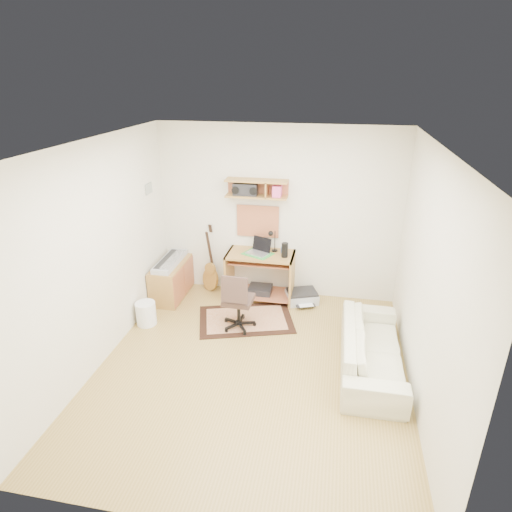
% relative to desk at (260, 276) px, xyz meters
% --- Properties ---
extents(floor, '(3.60, 4.00, 0.01)m').
position_rel_desk_xyz_m(floor, '(0.21, -1.73, -0.38)').
color(floor, '#A78845').
rests_on(floor, ground).
extents(ceiling, '(3.60, 4.00, 0.01)m').
position_rel_desk_xyz_m(ceiling, '(0.21, -1.73, 2.23)').
color(ceiling, white).
rests_on(ceiling, ground).
extents(back_wall, '(3.60, 0.01, 2.60)m').
position_rel_desk_xyz_m(back_wall, '(0.21, 0.28, 0.93)').
color(back_wall, silver).
rests_on(back_wall, ground).
extents(left_wall, '(0.01, 4.00, 2.60)m').
position_rel_desk_xyz_m(left_wall, '(-1.59, -1.73, 0.93)').
color(left_wall, silver).
rests_on(left_wall, ground).
extents(right_wall, '(0.01, 4.00, 2.60)m').
position_rel_desk_xyz_m(right_wall, '(2.02, -1.73, 0.93)').
color(right_wall, silver).
rests_on(right_wall, ground).
extents(wall_shelf, '(0.90, 0.25, 0.26)m').
position_rel_desk_xyz_m(wall_shelf, '(-0.09, 0.15, 1.32)').
color(wall_shelf, '#AD7E3D').
rests_on(wall_shelf, back_wall).
extents(cork_board, '(0.64, 0.03, 0.49)m').
position_rel_desk_xyz_m(cork_board, '(-0.09, 0.25, 0.79)').
color(cork_board, '#AC7D56').
rests_on(cork_board, back_wall).
extents(wall_photo, '(0.02, 0.20, 0.15)m').
position_rel_desk_xyz_m(wall_photo, '(-1.57, -0.23, 1.34)').
color(wall_photo, '#4C8CBF').
rests_on(wall_photo, left_wall).
extents(desk, '(1.00, 0.55, 0.75)m').
position_rel_desk_xyz_m(desk, '(0.00, 0.00, 0.00)').
color(desk, '#AD7E3D').
rests_on(desk, floor).
extents(laptop, '(0.41, 0.41, 0.24)m').
position_rel_desk_xyz_m(laptop, '(-0.04, -0.02, 0.49)').
color(laptop, silver).
rests_on(laptop, desk).
extents(speaker, '(0.10, 0.10, 0.21)m').
position_rel_desk_xyz_m(speaker, '(0.37, -0.05, 0.48)').
color(speaker, black).
rests_on(speaker, desk).
extents(desk_lamp, '(0.11, 0.11, 0.33)m').
position_rel_desk_xyz_m(desk_lamp, '(0.19, 0.14, 0.54)').
color(desk_lamp, black).
rests_on(desk_lamp, desk).
extents(pencil_cup, '(0.07, 0.07, 0.09)m').
position_rel_desk_xyz_m(pencil_cup, '(0.33, 0.10, 0.42)').
color(pencil_cup, '#314D95').
rests_on(pencil_cup, desk).
extents(boombox, '(0.35, 0.16, 0.18)m').
position_rel_desk_xyz_m(boombox, '(-0.25, 0.15, 1.30)').
color(boombox, black).
rests_on(boombox, wall_shelf).
extents(rug, '(1.50, 1.21, 0.02)m').
position_rel_desk_xyz_m(rug, '(-0.08, -0.67, -0.37)').
color(rug, beige).
rests_on(rug, floor).
extents(task_chair, '(0.46, 0.46, 0.85)m').
position_rel_desk_xyz_m(task_chair, '(-0.14, -0.87, 0.05)').
color(task_chair, '#392821').
rests_on(task_chair, floor).
extents(cabinet, '(0.40, 0.90, 0.55)m').
position_rel_desk_xyz_m(cabinet, '(-1.37, -0.18, -0.10)').
color(cabinet, '#AD7E3D').
rests_on(cabinet, floor).
extents(music_keyboard, '(0.27, 0.85, 0.07)m').
position_rel_desk_xyz_m(music_keyboard, '(-1.37, -0.18, 0.21)').
color(music_keyboard, '#B2B5BA').
rests_on(music_keyboard, cabinet).
extents(guitar, '(0.34, 0.28, 1.08)m').
position_rel_desk_xyz_m(guitar, '(-0.84, 0.13, 0.17)').
color(guitar, '#AE7E35').
rests_on(guitar, floor).
extents(waste_basket, '(0.31, 0.31, 0.33)m').
position_rel_desk_xyz_m(waste_basket, '(-1.42, -1.03, -0.21)').
color(waste_basket, white).
rests_on(waste_basket, floor).
extents(printer, '(0.55, 0.49, 0.17)m').
position_rel_desk_xyz_m(printer, '(0.64, 0.01, -0.29)').
color(printer, '#A5A8AA').
rests_on(printer, floor).
extents(sofa, '(0.51, 1.76, 0.69)m').
position_rel_desk_xyz_m(sofa, '(1.59, -1.43, -0.03)').
color(sofa, beige).
rests_on(sofa, floor).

